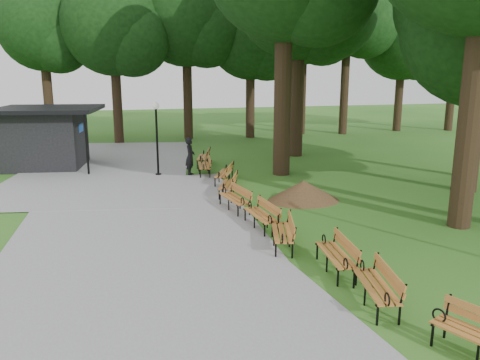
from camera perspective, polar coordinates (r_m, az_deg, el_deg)
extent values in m
plane|color=#2B641C|center=(12.89, 6.35, -9.46)|extent=(100.00, 100.00, 0.00)
cube|color=gray|center=(14.93, -12.51, -6.38)|extent=(12.00, 38.00, 0.06)
imported|color=black|center=(22.73, -5.94, 2.79)|extent=(0.60, 0.75, 1.79)
cylinder|color=black|center=(22.73, -9.80, 4.44)|extent=(0.10, 0.10, 3.18)
sphere|color=white|center=(22.55, -9.97, 8.69)|extent=(0.32, 0.32, 0.32)
cone|color=#47301C|center=(18.48, 7.55, -1.24)|extent=(2.33, 2.33, 0.78)
cylinder|color=black|center=(16.25, 25.91, 9.56)|extent=(0.70, 0.70, 8.59)
cylinder|color=black|center=(21.43, 26.24, 6.64)|extent=(0.60, 0.60, 6.04)
cylinder|color=black|center=(22.54, 5.11, 11.66)|extent=(0.80, 0.80, 8.78)
cylinder|color=black|center=(27.71, 6.81, 11.32)|extent=(0.76, 0.76, 8.25)
cylinder|color=black|center=(24.42, 26.17, 7.58)|extent=(0.56, 0.56, 6.30)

